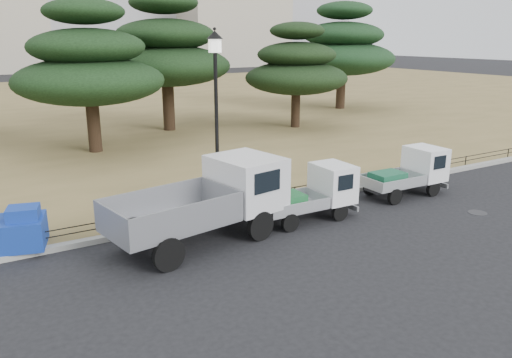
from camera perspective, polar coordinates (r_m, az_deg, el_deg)
ground at (r=14.21m, az=4.12°, el=-6.97°), size 220.00×220.00×0.00m
lawn at (r=42.37m, az=-20.19°, el=7.59°), size 120.00×56.00×0.15m
curb at (r=16.24m, az=-1.08°, el=-3.64°), size 120.00×0.25×0.16m
truck_large at (r=13.82m, az=-5.48°, el=-2.26°), size 5.31×2.81×2.20m
truck_kei_front at (r=15.65m, az=6.51°, el=-1.63°), size 3.14×1.39×1.65m
truck_kei_rear at (r=18.76m, az=17.09°, el=0.74°), size 3.19×1.41×1.66m
street_lamp at (r=15.25m, az=-4.60°, el=9.79°), size 0.50×0.50×5.55m
pipe_fence at (r=16.25m, az=-1.34°, el=-2.29°), size 38.00×0.04×0.40m
tarp_pile at (r=14.66m, az=-26.07°, el=-5.40°), size 1.93×1.61×1.12m
manhole at (r=17.81m, az=23.98°, el=-3.54°), size 0.60×0.60×0.01m
pine_center_left at (r=24.99m, az=-18.60°, el=12.17°), size 6.95×6.95×7.06m
pine_center_right at (r=30.05m, az=-10.25°, el=14.11°), size 7.38×7.38×7.84m
pine_east_near at (r=30.74m, az=4.65°, el=12.59°), size 6.18×6.18×6.24m
pine_east_far at (r=39.53m, az=9.88°, el=14.55°), size 7.88×7.88×7.92m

